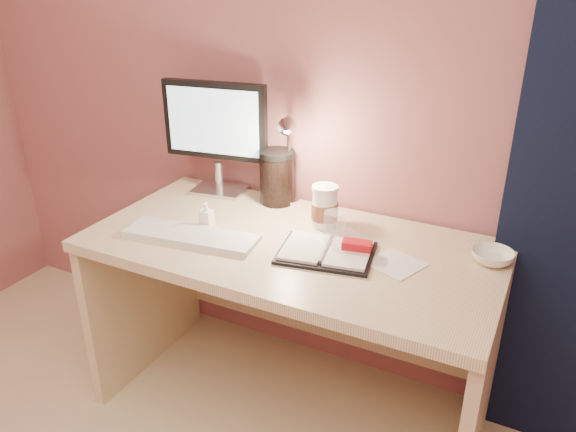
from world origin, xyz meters
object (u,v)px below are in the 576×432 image
at_px(monitor, 216,128).
at_px(bowl, 492,257).
at_px(desk, 299,288).
at_px(desk_lamp, 269,150).
at_px(dark_jar, 277,180).
at_px(keyboard, 191,235).
at_px(lotion_bottle, 207,214).
at_px(coffee_cup, 325,208).
at_px(clear_cup, 334,230).
at_px(planner, 329,251).

xyz_separation_m(monitor, bowl, (1.10, -0.12, -0.25)).
relative_size(desk, desk_lamp, 3.73).
xyz_separation_m(monitor, desk_lamp, (0.26, -0.05, -0.04)).
bearing_deg(dark_jar, keyboard, -105.88).
bearing_deg(lotion_bottle, keyboard, -87.29).
height_order(keyboard, dark_jar, dark_jar).
xyz_separation_m(lotion_bottle, desk_lamp, (0.12, 0.24, 0.19)).
bearing_deg(bowl, desk_lamp, 175.74).
relative_size(keyboard, dark_jar, 2.49).
distance_m(coffee_cup, clear_cup, 0.16).
height_order(desk, monitor, monitor).
bearing_deg(desk, desk_lamp, 143.97).
height_order(desk, clear_cup, clear_cup).
bearing_deg(coffee_cup, monitor, 168.41).
bearing_deg(clear_cup, bowl, 14.30).
relative_size(clear_cup, dark_jar, 0.66).
xyz_separation_m(clear_cup, lotion_bottle, (-0.47, -0.06, -0.02)).
xyz_separation_m(monitor, clear_cup, (0.61, -0.24, -0.21)).
bearing_deg(desk, planner, -33.26).
bearing_deg(desk_lamp, bowl, -28.64).
xyz_separation_m(keyboard, bowl, (0.95, 0.29, 0.01)).
bearing_deg(dark_jar, bowl, -8.57).
bearing_deg(lotion_bottle, coffee_cup, 26.96).
bearing_deg(lotion_bottle, desk_lamp, 63.19).
height_order(coffee_cup, bowl, coffee_cup).
relative_size(planner, dark_jar, 1.79).
xyz_separation_m(keyboard, coffee_cup, (0.37, 0.30, 0.06)).
bearing_deg(clear_cup, lotion_bottle, -172.99).
relative_size(keyboard, clear_cup, 3.75).
distance_m(monitor, coffee_cup, 0.56).
relative_size(coffee_cup, bowl, 1.17).
distance_m(desk, desk_lamp, 0.52).
relative_size(keyboard, coffee_cup, 3.05).
bearing_deg(keyboard, dark_jar, 66.92).
distance_m(monitor, dark_jar, 0.32).
distance_m(planner, desk_lamp, 0.48).
distance_m(planner, lotion_bottle, 0.48).
relative_size(monitor, desk_lamp, 1.21).
distance_m(monitor, keyboard, 0.50).
bearing_deg(clear_cup, monitor, 158.54).
distance_m(planner, bowl, 0.52).
distance_m(bowl, lotion_bottle, 0.98).
xyz_separation_m(planner, coffee_cup, (-0.10, 0.19, 0.06)).
relative_size(desk, keyboard, 2.97).
xyz_separation_m(planner, bowl, (0.48, 0.18, 0.01)).
xyz_separation_m(monitor, keyboard, (0.15, -0.40, -0.26)).
bearing_deg(monitor, coffee_cup, -20.11).
height_order(bowl, desk_lamp, desk_lamp).
height_order(keyboard, planner, planner).
relative_size(clear_cup, bowl, 0.95).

